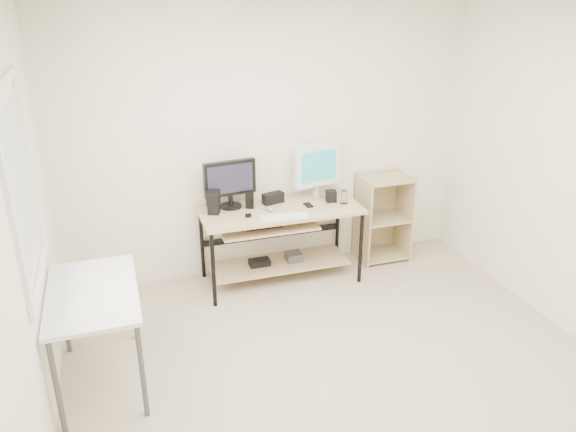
{
  "coord_description": "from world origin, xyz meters",
  "views": [
    {
      "loc": [
        -1.44,
        -2.98,
        2.7
      ],
      "look_at": [
        -0.04,
        1.3,
        0.82
      ],
      "focal_mm": 35.0,
      "sensor_mm": 36.0,
      "label": 1
    }
  ],
  "objects_px": {
    "desk": "(278,229)",
    "shelf_unit": "(381,216)",
    "side_table": "(93,301)",
    "black_monitor": "(230,181)",
    "audio_controller": "(250,200)",
    "white_imac": "(318,167)"
  },
  "relations": [
    {
      "from": "black_monitor",
      "to": "audio_controller",
      "type": "distance_m",
      "value": 0.26
    },
    {
      "from": "desk",
      "to": "audio_controller",
      "type": "height_order",
      "value": "audio_controller"
    },
    {
      "from": "desk",
      "to": "black_monitor",
      "type": "height_order",
      "value": "black_monitor"
    },
    {
      "from": "side_table",
      "to": "shelf_unit",
      "type": "height_order",
      "value": "shelf_unit"
    },
    {
      "from": "white_imac",
      "to": "audio_controller",
      "type": "xyz_separation_m",
      "value": [
        -0.71,
        -0.09,
        -0.23
      ]
    },
    {
      "from": "desk",
      "to": "audio_controller",
      "type": "distance_m",
      "value": 0.39
    },
    {
      "from": "desk",
      "to": "white_imac",
      "type": "distance_m",
      "value": 0.72
    },
    {
      "from": "desk",
      "to": "black_monitor",
      "type": "bearing_deg",
      "value": 157.76
    },
    {
      "from": "side_table",
      "to": "black_monitor",
      "type": "bearing_deg",
      "value": 44.53
    },
    {
      "from": "desk",
      "to": "shelf_unit",
      "type": "height_order",
      "value": "shelf_unit"
    },
    {
      "from": "shelf_unit",
      "to": "audio_controller",
      "type": "distance_m",
      "value": 1.47
    },
    {
      "from": "shelf_unit",
      "to": "white_imac",
      "type": "bearing_deg",
      "value": 178.45
    },
    {
      "from": "side_table",
      "to": "audio_controller",
      "type": "xyz_separation_m",
      "value": [
        1.41,
        1.15,
        0.16
      ]
    },
    {
      "from": "desk",
      "to": "shelf_unit",
      "type": "relative_size",
      "value": 1.67
    },
    {
      "from": "black_monitor",
      "to": "white_imac",
      "type": "relative_size",
      "value": 0.93
    },
    {
      "from": "shelf_unit",
      "to": "audio_controller",
      "type": "xyz_separation_m",
      "value": [
        -1.42,
        -0.07,
        0.38
      ]
    },
    {
      "from": "side_table",
      "to": "black_monitor",
      "type": "xyz_separation_m",
      "value": [
        1.25,
        1.23,
        0.34
      ]
    },
    {
      "from": "shelf_unit",
      "to": "white_imac",
      "type": "distance_m",
      "value": 0.94
    },
    {
      "from": "desk",
      "to": "black_monitor",
      "type": "relative_size",
      "value": 3.03
    },
    {
      "from": "side_table",
      "to": "white_imac",
      "type": "height_order",
      "value": "white_imac"
    },
    {
      "from": "shelf_unit",
      "to": "white_imac",
      "type": "relative_size",
      "value": 1.69
    },
    {
      "from": "side_table",
      "to": "audio_controller",
      "type": "bearing_deg",
      "value": 39.19
    }
  ]
}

